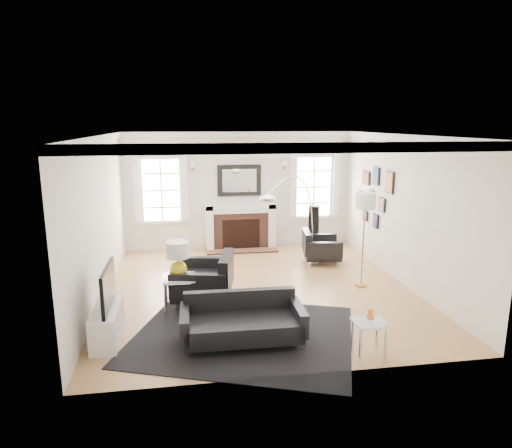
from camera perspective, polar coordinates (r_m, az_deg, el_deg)
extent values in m
plane|color=#A37E44|center=(8.54, 0.44, -8.08)|extent=(6.00, 6.00, 0.00)
cube|color=beige|center=(11.08, -2.12, 4.21)|extent=(5.50, 0.04, 2.80)
cube|color=beige|center=(5.31, 5.84, -5.19)|extent=(5.50, 0.04, 2.80)
cube|color=beige|center=(8.17, -18.94, 0.50)|extent=(0.04, 6.00, 2.80)
cube|color=beige|center=(9.02, 17.97, 1.66)|extent=(0.04, 6.00, 2.80)
cube|color=white|center=(7.99, 0.47, 11.06)|extent=(5.50, 6.00, 0.02)
cube|color=white|center=(7.99, 0.47, 10.63)|extent=(5.50, 6.00, 0.12)
cube|color=white|center=(10.97, -5.84, -0.44)|extent=(0.18, 0.38, 1.10)
cube|color=white|center=(11.15, 1.87, -0.17)|extent=(0.18, 0.38, 1.10)
cube|color=white|center=(10.94, -1.97, 2.25)|extent=(1.70, 0.38, 0.12)
cube|color=white|center=(10.96, -1.97, 1.73)|extent=(1.50, 0.34, 0.10)
cube|color=brown|center=(11.08, -1.96, -0.79)|extent=(1.30, 0.30, 0.90)
cube|color=black|center=(11.00, -1.90, -1.26)|extent=(0.90, 0.10, 0.76)
cube|color=brown|center=(10.93, -1.77, -3.31)|extent=(1.70, 0.50, 0.04)
cube|color=black|center=(11.00, -2.10, 5.47)|extent=(1.05, 0.06, 0.75)
cube|color=white|center=(10.97, -2.08, 5.45)|extent=(0.82, 0.02, 0.55)
cube|color=white|center=(10.97, -11.76, 4.14)|extent=(1.00, 0.05, 1.60)
cube|color=white|center=(10.94, -11.76, 4.12)|extent=(0.84, 0.02, 1.44)
cube|color=white|center=(10.91, -14.68, 4.21)|extent=(0.14, 0.05, 1.55)
cube|color=white|center=(10.86, -8.88, 4.43)|extent=(0.14, 0.05, 1.55)
cube|color=white|center=(11.41, 7.19, 4.62)|extent=(1.00, 0.05, 1.60)
cube|color=white|center=(11.38, 7.23, 4.60)|extent=(0.84, 0.02, 1.44)
cube|color=white|center=(11.17, 4.62, 4.76)|extent=(0.14, 0.05, 1.55)
cube|color=white|center=(11.48, 9.98, 4.83)|extent=(0.14, 0.05, 1.55)
cube|color=black|center=(9.47, 16.36, 5.02)|extent=(0.03, 0.34, 0.44)
cube|color=orange|center=(9.46, 16.26, 5.02)|extent=(0.01, 0.29, 0.39)
cube|color=black|center=(10.05, 14.81, 5.81)|extent=(0.03, 0.28, 0.38)
cube|color=#315189|center=(10.04, 14.71, 5.81)|extent=(0.01, 0.23, 0.33)
cube|color=black|center=(10.56, 13.58, 5.64)|extent=(0.03, 0.40, 0.30)
cube|color=brown|center=(10.55, 13.49, 5.64)|extent=(0.01, 0.35, 0.25)
cube|color=black|center=(9.81, 15.44, 2.37)|extent=(0.03, 0.30, 0.30)
cube|color=#966744|center=(9.80, 15.35, 2.37)|extent=(0.01, 0.25, 0.25)
cube|color=black|center=(10.29, 14.21, 3.19)|extent=(0.03, 0.26, 0.34)
cube|color=#426E48|center=(10.29, 14.11, 3.19)|extent=(0.01, 0.21, 0.29)
cube|color=black|center=(10.80, 13.05, 3.41)|extent=(0.03, 0.32, 0.24)
cube|color=#A97F48|center=(10.80, 12.97, 3.41)|extent=(0.01, 0.27, 0.19)
cube|color=black|center=(10.11, 14.73, 0.39)|extent=(0.03, 0.24, 0.30)
cube|color=#412D5B|center=(10.10, 14.64, 0.39)|extent=(0.01, 0.19, 0.25)
cube|color=black|center=(10.65, 13.45, 1.07)|extent=(0.03, 0.28, 0.22)
cube|color=#8F5375|center=(10.64, 13.36, 1.06)|extent=(0.01, 0.23, 0.17)
cube|color=white|center=(6.86, -18.10, -11.83)|extent=(0.35, 1.00, 0.50)
cube|color=black|center=(6.65, -17.99, -7.50)|extent=(0.05, 1.00, 0.58)
cube|color=black|center=(6.81, -1.57, -13.63)|extent=(3.76, 3.46, 0.01)
cube|color=black|center=(6.46, -1.70, -12.78)|extent=(1.62, 0.78, 0.27)
cube|color=black|center=(6.68, -2.05, -10.02)|extent=(1.61, 0.15, 0.45)
cube|color=black|center=(6.38, -8.89, -12.20)|extent=(0.14, 0.76, 0.34)
cube|color=black|center=(6.54, 5.28, -11.46)|extent=(0.14, 0.76, 0.34)
cube|color=black|center=(7.85, -6.71, -7.58)|extent=(1.09, 1.09, 0.34)
cube|color=black|center=(7.70, -3.72, -5.92)|extent=(0.35, 0.93, 0.57)
cube|color=black|center=(8.23, -6.20, -5.59)|extent=(0.92, 0.33, 0.43)
cube|color=black|center=(7.38, -7.33, -7.80)|extent=(0.92, 0.33, 0.43)
cube|color=black|center=(10.10, 8.24, -3.34)|extent=(0.86, 0.86, 0.28)
cube|color=black|center=(10.00, 6.35, -2.21)|extent=(0.24, 0.77, 0.47)
cube|color=black|center=(9.71, 8.59, -3.31)|extent=(0.76, 0.23, 0.36)
cube|color=black|center=(10.43, 7.96, -2.17)|extent=(0.76, 0.23, 0.36)
cube|color=silver|center=(8.13, -6.64, -6.33)|extent=(0.90, 0.90, 0.02)
cylinder|color=silver|center=(7.81, -9.51, -8.72)|extent=(0.04, 0.04, 0.40)
cylinder|color=silver|center=(7.84, -3.45, -8.48)|extent=(0.04, 0.04, 0.40)
cylinder|color=silver|center=(8.58, -9.49, -6.74)|extent=(0.04, 0.04, 0.40)
cylinder|color=silver|center=(8.60, -3.99, -6.53)|extent=(0.04, 0.04, 0.40)
cube|color=silver|center=(7.52, -9.64, -6.65)|extent=(0.52, 0.52, 0.02)
cylinder|color=silver|center=(7.41, -11.28, -9.26)|extent=(0.04, 0.04, 0.57)
cylinder|color=silver|center=(7.41, -7.85, -9.16)|extent=(0.04, 0.04, 0.57)
cylinder|color=silver|center=(7.82, -11.17, -8.08)|extent=(0.04, 0.04, 0.57)
cylinder|color=silver|center=(7.82, -7.93, -7.97)|extent=(0.04, 0.04, 0.57)
cube|color=silver|center=(6.28, 14.05, -11.85)|extent=(0.43, 0.36, 0.02)
cylinder|color=silver|center=(6.19, 12.93, -14.43)|extent=(0.04, 0.04, 0.47)
cylinder|color=silver|center=(6.32, 15.93, -14.02)|extent=(0.04, 0.04, 0.47)
cylinder|color=silver|center=(6.42, 11.99, -13.35)|extent=(0.04, 0.04, 0.47)
cylinder|color=silver|center=(6.55, 14.89, -12.99)|extent=(0.04, 0.04, 0.47)
sphere|color=yellow|center=(7.47, -9.68, -5.57)|extent=(0.28, 0.28, 0.28)
cylinder|color=yellow|center=(7.43, -9.72, -4.55)|extent=(0.04, 0.04, 0.11)
cylinder|color=white|center=(7.38, -9.77, -3.17)|extent=(0.37, 0.37, 0.26)
sphere|color=orange|center=(6.24, 14.09, -11.18)|extent=(0.10, 0.10, 0.10)
sphere|color=orange|center=(6.21, 14.13, -10.56)|extent=(0.07, 0.07, 0.07)
cube|color=white|center=(10.14, 6.97, -4.28)|extent=(0.21, 0.34, 0.17)
ellipsoid|color=silver|center=(8.55, 1.40, 3.21)|extent=(0.29, 0.29, 0.17)
cylinder|color=#A77E3A|center=(8.90, 12.98, -7.42)|extent=(0.22, 0.22, 0.03)
cylinder|color=#A77E3A|center=(8.67, 13.23, -2.64)|extent=(0.03, 0.03, 1.57)
cylinder|color=white|center=(8.49, 13.51, 2.84)|extent=(0.36, 0.36, 0.29)
cube|color=black|center=(10.73, 7.22, -0.70)|extent=(0.30, 0.30, 1.13)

